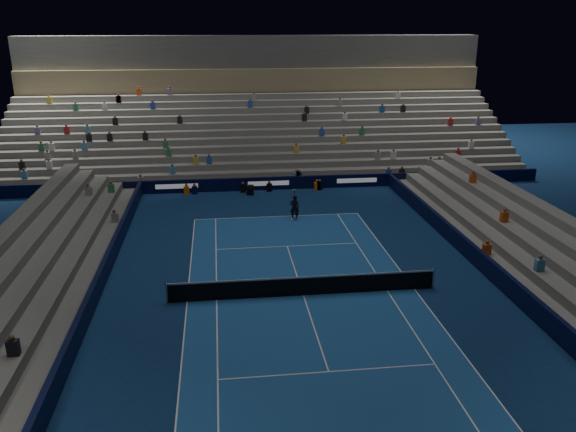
# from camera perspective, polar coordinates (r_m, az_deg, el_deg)

# --- Properties ---
(ground) EXTENTS (90.00, 90.00, 0.00)m
(ground) POSITION_cam_1_polar(r_m,az_deg,el_deg) (27.77, 1.53, -7.85)
(ground) COLOR #0C244C
(ground) RESTS_ON ground
(court_surface) EXTENTS (10.97, 23.77, 0.01)m
(court_surface) POSITION_cam_1_polar(r_m,az_deg,el_deg) (27.77, 1.53, -7.84)
(court_surface) COLOR #194C8E
(court_surface) RESTS_ON ground
(sponsor_barrier_far) EXTENTS (44.00, 0.25, 1.00)m
(sponsor_barrier_far) POSITION_cam_1_polar(r_m,az_deg,el_deg) (44.84, -1.96, 3.24)
(sponsor_barrier_far) COLOR black
(sponsor_barrier_far) RESTS_ON ground
(sponsor_barrier_east) EXTENTS (0.25, 37.00, 1.00)m
(sponsor_barrier_east) POSITION_cam_1_polar(r_m,az_deg,el_deg) (30.43, 20.00, -5.55)
(sponsor_barrier_east) COLOR black
(sponsor_barrier_east) RESTS_ON ground
(sponsor_barrier_west) EXTENTS (0.25, 37.00, 1.00)m
(sponsor_barrier_west) POSITION_cam_1_polar(r_m,az_deg,el_deg) (27.92, -18.74, -7.61)
(sponsor_barrier_west) COLOR black
(sponsor_barrier_west) RESTS_ON ground
(grandstand_main) EXTENTS (44.00, 15.20, 11.20)m
(grandstand_main) POSITION_cam_1_polar(r_m,az_deg,el_deg) (53.37, -2.92, 8.87)
(grandstand_main) COLOR slate
(grandstand_main) RESTS_ON ground
(grandstand_east) EXTENTS (5.00, 37.00, 2.50)m
(grandstand_east) POSITION_cam_1_polar(r_m,az_deg,el_deg) (31.97, 25.66, -4.32)
(grandstand_east) COLOR slate
(grandstand_east) RESTS_ON ground
(grandstand_west) EXTENTS (5.00, 37.00, 2.50)m
(grandstand_west) POSITION_cam_1_polar(r_m,az_deg,el_deg) (28.69, -25.65, -6.89)
(grandstand_west) COLOR #5E5F5A
(grandstand_west) RESTS_ON ground
(tennis_net) EXTENTS (12.90, 0.10, 1.10)m
(tennis_net) POSITION_cam_1_polar(r_m,az_deg,el_deg) (27.55, 1.54, -6.91)
(tennis_net) COLOR #B2B2B7
(tennis_net) RESTS_ON ground
(tennis_player) EXTENTS (0.66, 0.47, 1.67)m
(tennis_player) POSITION_cam_1_polar(r_m,az_deg,el_deg) (37.83, 0.65, 0.85)
(tennis_player) COLOR black
(tennis_player) RESTS_ON ground
(broadcast_camera) EXTENTS (0.55, 0.99, 0.68)m
(broadcast_camera) POSITION_cam_1_polar(r_m,az_deg,el_deg) (43.69, -3.74, 2.59)
(broadcast_camera) COLOR black
(broadcast_camera) RESTS_ON ground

